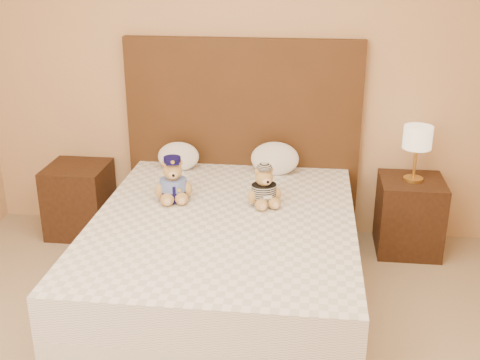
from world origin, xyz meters
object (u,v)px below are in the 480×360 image
nightstand_right (409,215)px  lamp (417,140)px  bed (224,258)px  teddy_police (173,179)px  nightstand_left (80,199)px  pillow_right (275,157)px  teddy_prisoner (264,186)px  pillow_left (178,155)px

nightstand_right → lamp: bearing=180.0°
bed → teddy_police: 0.61m
nightstand_left → pillow_right: (1.51, 0.03, 0.40)m
teddy_police → pillow_right: (0.62, 0.59, -0.02)m
teddy_prisoner → pillow_right: size_ratio=0.75×
pillow_right → nightstand_right: bearing=-1.7°
nightstand_left → teddy_prisoner: size_ratio=2.10×
lamp → pillow_right: bearing=178.3°
teddy_police → pillow_left: teddy_police is taller
teddy_police → teddy_prisoner: bearing=-17.2°
pillow_left → pillow_right: pillow_right is taller
teddy_police → pillow_right: teddy_police is taller
teddy_prisoner → pillow_left: size_ratio=0.84×
bed → teddy_police: (-0.37, 0.24, 0.42)m
teddy_prisoner → pillow_right: (0.03, 0.60, -0.01)m
lamp → teddy_prisoner: size_ratio=1.53×
nightstand_right → teddy_police: 1.76m
lamp → teddy_prisoner: bearing=-151.0°
pillow_right → lamp: bearing=-1.7°
nightstand_right → lamp: size_ratio=1.38×
pillow_left → pillow_right: (0.72, 0.00, 0.01)m
nightstand_left → nightstand_right: same height
teddy_prisoner → lamp: bearing=5.1°
lamp → pillow_left: 1.72m
nightstand_right → pillow_right: size_ratio=1.57×
bed → lamp: size_ratio=5.00×
lamp → nightstand_right: bearing=0.0°
pillow_right → nightstand_left: bearing=-178.9°
nightstand_right → teddy_prisoner: teddy_prisoner is taller
bed → nightstand_right: same height
bed → teddy_police: bearing=146.3°
lamp → teddy_prisoner: (-1.02, -0.57, -0.17)m
nightstand_left → teddy_police: bearing=-32.2°
bed → teddy_prisoner: size_ratio=7.63×
nightstand_right → pillow_right: bearing=178.3°
bed → pillow_left: bearing=119.0°
nightstand_right → lamp: lamp is taller
teddy_prisoner → pillow_right: teddy_prisoner is taller
teddy_prisoner → pillow_right: bearing=63.2°
nightstand_right → pillow_left: bearing=179.0°
lamp → pillow_left: bearing=179.0°
bed → nightstand_right: size_ratio=3.64×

